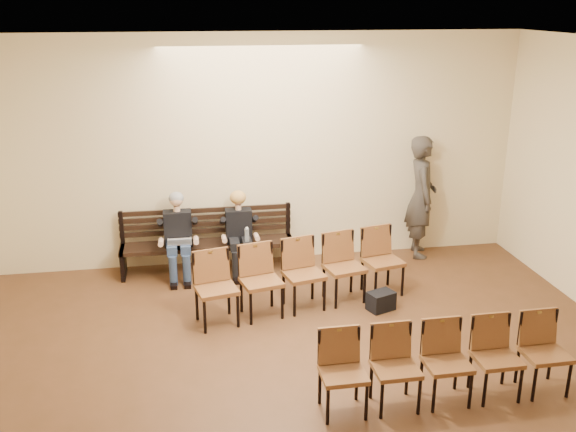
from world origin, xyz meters
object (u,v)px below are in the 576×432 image
at_px(seated_man, 178,238).
at_px(laptop, 180,243).
at_px(bench, 208,257).
at_px(chair_row_back, 447,364).
at_px(water_bottle, 247,242).
at_px(bag, 381,301).
at_px(passerby, 422,188).
at_px(seated_woman, 240,237).
at_px(chair_row_front, 304,275).

height_order(seated_man, laptop, seated_man).
bearing_deg(bench, chair_row_back, -59.68).
distance_m(seated_man, water_bottle, 1.02).
relative_size(seated_man, bag, 3.54).
relative_size(passerby, chair_row_back, 0.86).
bearing_deg(water_bottle, seated_woman, 111.87).
height_order(laptop, chair_row_front, chair_row_front).
relative_size(seated_man, laptop, 3.47).
bearing_deg(seated_woman, chair_row_back, -64.58).
bearing_deg(seated_man, chair_row_front, -39.64).
xyz_separation_m(water_bottle, chair_row_front, (0.63, -1.12, -0.09)).
bearing_deg(chair_row_back, bag, 90.20).
relative_size(seated_man, chair_row_back, 0.46).
relative_size(bag, chair_row_front, 0.12).
distance_m(seated_woman, passerby, 2.97).
height_order(bench, chair_row_front, chair_row_front).
height_order(bag, chair_row_back, chair_row_back).
bearing_deg(seated_woman, chair_row_front, -61.83).
relative_size(bench, passerby, 1.16).
bearing_deg(bag, bench, 142.12).
bearing_deg(bench, laptop, -148.14).
relative_size(bench, seated_woman, 2.32).
bearing_deg(water_bottle, chair_row_front, -60.66).
bearing_deg(passerby, seated_man, 104.22).
distance_m(passerby, chair_row_front, 2.77).
bearing_deg(water_bottle, laptop, 175.07).
bearing_deg(bag, seated_woman, 137.35).
bearing_deg(seated_woman, water_bottle, -68.13).
xyz_separation_m(seated_woman, passerby, (2.91, 0.22, 0.56)).
relative_size(water_bottle, passerby, 0.10).
height_order(bench, laptop, laptop).
relative_size(seated_woman, passerby, 0.50).
bearing_deg(bench, bag, -37.88).
xyz_separation_m(bench, chair_row_front, (1.19, -1.46, 0.25)).
distance_m(laptop, passerby, 3.85).
relative_size(water_bottle, chair_row_back, 0.08).
xyz_separation_m(seated_man, bag, (2.62, -1.58, -0.48)).
xyz_separation_m(bench, chair_row_back, (2.21, -3.78, 0.20)).
relative_size(seated_man, seated_woman, 1.08).
relative_size(water_bottle, bag, 0.64).
height_order(bench, seated_man, seated_man).
bearing_deg(water_bottle, seated_man, 167.38).
height_order(laptop, chair_row_back, chair_row_back).
distance_m(seated_man, chair_row_back, 4.52).
bearing_deg(bag, water_bottle, 140.12).
relative_size(seated_man, water_bottle, 5.50).
bearing_deg(chair_row_front, passerby, 23.03).
bearing_deg(laptop, bench, 29.43).
height_order(seated_woman, laptop, seated_woman).
height_order(chair_row_front, chair_row_back, chair_row_front).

